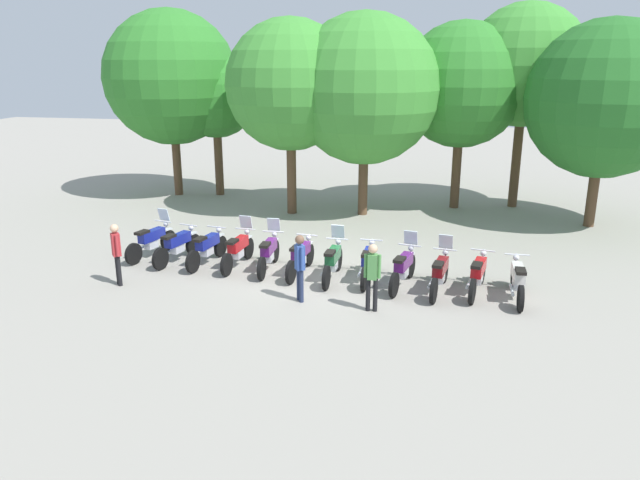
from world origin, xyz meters
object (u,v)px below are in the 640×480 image
(motorcycle_10, at_px, (478,274))
(tree_3, at_px, (365,89))
(motorcycle_11, at_px, (518,279))
(tree_4, at_px, (462,85))
(tree_6, at_px, (605,99))
(motorcycle_0, at_px, (152,240))
(motorcycle_3, at_px, (238,249))
(motorcycle_1, at_px, (178,245))
(tree_2, at_px, (290,85))
(motorcycle_4, at_px, (269,252))
(motorcycle_9, at_px, (440,272))
(person_0, at_px, (116,250))
(person_1, at_px, (372,273))
(motorcycle_6, at_px, (333,261))
(tree_1, at_px, (215,95))
(motorcycle_2, at_px, (207,247))
(tree_5, at_px, (525,66))
(person_2, at_px, (300,263))
(motorcycle_7, at_px, (368,263))
(motorcycle_8, at_px, (403,268))
(tree_0, at_px, (171,78))
(motorcycle_5, at_px, (301,257))

(motorcycle_10, xyz_separation_m, tree_3, (-3.95, 7.46, 4.18))
(motorcycle_11, relative_size, tree_4, 0.31)
(tree_4, distance_m, tree_6, 5.09)
(motorcycle_0, relative_size, motorcycle_3, 0.98)
(motorcycle_1, distance_m, tree_2, 7.88)
(motorcycle_4, bearing_deg, tree_3, -16.19)
(motorcycle_9, relative_size, person_0, 1.31)
(tree_2, distance_m, tree_4, 6.56)
(motorcycle_0, bearing_deg, person_1, -97.61)
(motorcycle_6, height_order, tree_2, tree_2)
(person_1, bearing_deg, motorcycle_0, -112.81)
(tree_6, bearing_deg, motorcycle_9, -124.55)
(motorcycle_4, bearing_deg, motorcycle_11, -98.93)
(tree_3, bearing_deg, tree_1, 161.26)
(motorcycle_2, distance_m, person_0, 2.69)
(motorcycle_10, relative_size, tree_5, 0.28)
(tree_4, bearing_deg, motorcycle_10, -87.03)
(motorcycle_10, distance_m, person_2, 4.57)
(tree_5, bearing_deg, tree_4, -164.44)
(motorcycle_0, distance_m, motorcycle_3, 2.86)
(motorcycle_2, distance_m, motorcycle_3, 0.95)
(motorcycle_2, relative_size, motorcycle_4, 0.99)
(motorcycle_4, height_order, motorcycle_6, same)
(motorcycle_2, height_order, motorcycle_3, motorcycle_3)
(motorcycle_7, bearing_deg, tree_2, 29.95)
(motorcycle_8, bearing_deg, person_0, 112.80)
(motorcycle_10, relative_size, tree_4, 0.30)
(motorcycle_4, distance_m, person_1, 3.97)
(motorcycle_2, relative_size, tree_4, 0.30)
(tree_0, distance_m, tree_1, 1.94)
(motorcycle_10, distance_m, tree_4, 10.25)
(motorcycle_0, bearing_deg, tree_5, -37.84)
(person_2, bearing_deg, motorcycle_10, 164.11)
(motorcycle_7, bearing_deg, tree_5, -25.34)
(motorcycle_1, bearing_deg, motorcycle_4, -80.68)
(motorcycle_6, relative_size, person_1, 1.32)
(motorcycle_5, relative_size, motorcycle_7, 1.00)
(motorcycle_3, relative_size, tree_4, 0.31)
(motorcycle_11, height_order, tree_5, tree_5)
(motorcycle_1, bearing_deg, motorcycle_8, -83.17)
(tree_1, distance_m, tree_2, 4.73)
(motorcycle_10, xyz_separation_m, person_2, (-4.31, -1.44, 0.49))
(tree_5, bearing_deg, motorcycle_11, -94.99)
(motorcycle_6, distance_m, tree_5, 12.26)
(motorcycle_1, xyz_separation_m, motorcycle_6, (4.74, -0.53, 0.01))
(person_1, bearing_deg, motorcycle_3, -121.58)
(tree_6, bearing_deg, person_2, -134.01)
(tree_6, bearing_deg, tree_0, 173.33)
(motorcycle_4, height_order, tree_5, tree_5)
(motorcycle_8, relative_size, tree_0, 0.28)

